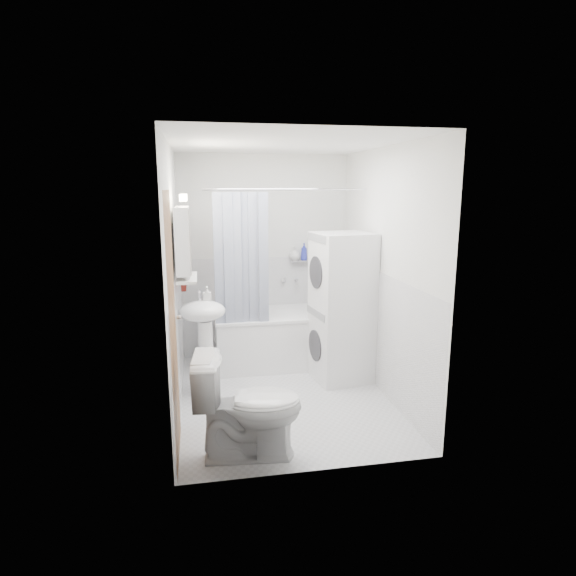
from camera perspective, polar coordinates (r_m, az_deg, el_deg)
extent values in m
plane|color=#B7B7BB|center=(4.86, -0.49, -12.69)|extent=(2.60, 2.60, 0.00)
plane|color=silver|center=(5.77, -2.79, 3.65)|extent=(2.00, 0.00, 2.00)
plane|color=silver|center=(3.26, 3.51, -2.71)|extent=(2.00, 0.00, 2.00)
plane|color=silver|center=(4.44, -13.33, 0.89)|extent=(0.00, 2.60, 2.60)
plane|color=silver|center=(4.77, 11.39, 1.73)|extent=(0.00, 2.60, 2.60)
plane|color=white|center=(4.44, -0.55, 16.77)|extent=(2.60, 2.60, 0.00)
plane|color=silver|center=(5.87, -2.71, -2.17)|extent=(1.98, 0.00, 1.98)
plane|color=silver|center=(4.59, -12.83, -6.48)|extent=(0.00, 2.58, 2.58)
plane|color=silver|center=(4.91, 10.97, -5.18)|extent=(0.00, 2.58, 2.58)
plane|color=brown|center=(3.63, -13.46, -4.78)|extent=(0.00, 2.00, 2.00)
cylinder|color=silver|center=(3.94, -12.81, -3.42)|extent=(0.04, 0.04, 0.04)
cube|color=white|center=(5.63, -0.42, -6.04)|extent=(1.58, 0.74, 0.58)
cube|color=white|center=(5.55, -0.42, -3.03)|extent=(1.60, 0.76, 0.03)
cube|color=silver|center=(5.58, -0.42, -4.18)|extent=(1.40, 0.56, 0.20)
cylinder|color=silver|center=(5.82, 0.93, 1.06)|extent=(0.04, 0.12, 0.04)
cylinder|color=silver|center=(5.05, 0.21, 11.62)|extent=(1.78, 0.02, 0.02)
cube|color=#142249|center=(5.02, -8.16, 2.91)|extent=(0.10, 0.02, 1.45)
cube|color=#142249|center=(5.02, -7.13, 2.94)|extent=(0.10, 0.02, 1.45)
cube|color=#142249|center=(5.03, -6.11, 2.98)|extent=(0.10, 0.02, 1.45)
cube|color=#142249|center=(5.04, -5.09, 3.01)|extent=(0.10, 0.02, 1.45)
cube|color=#142249|center=(5.05, -4.07, 3.05)|extent=(0.10, 0.02, 1.45)
cube|color=#142249|center=(5.06, -3.06, 3.08)|extent=(0.10, 0.02, 1.45)
ellipsoid|color=white|center=(4.71, -10.11, -2.72)|extent=(0.44, 0.37, 0.20)
cylinder|color=white|center=(4.85, -9.67, -8.15)|extent=(0.14, 0.14, 0.75)
cylinder|color=silver|center=(4.82, -10.42, -0.93)|extent=(0.03, 0.03, 0.14)
cylinder|color=silver|center=(4.76, -10.44, -0.33)|extent=(0.02, 0.10, 0.02)
cube|color=white|center=(4.48, -12.34, 5.57)|extent=(0.12, 0.50, 0.60)
cube|color=white|center=(4.48, -11.50, 5.60)|extent=(0.01, 0.47, 0.57)
cube|color=#FFEABF|center=(4.46, -12.29, 10.44)|extent=(0.06, 0.45, 0.06)
cube|color=silver|center=(4.53, -11.89, 1.18)|extent=(0.18, 0.54, 0.02)
cube|color=silver|center=(5.79, 1.45, 3.19)|extent=(0.22, 0.06, 0.02)
cube|color=#561611|center=(5.13, -12.42, 4.54)|extent=(0.05, 0.35, 0.83)
cube|color=#561611|center=(5.09, -12.27, 8.87)|extent=(0.03, 0.31, 0.08)
cylinder|color=silver|center=(5.09, -12.74, 9.30)|extent=(0.02, 0.04, 0.02)
cube|color=white|center=(5.18, 6.29, -6.53)|extent=(0.62, 0.62, 0.78)
cylinder|color=#2D2D33|center=(5.11, 3.24, -6.82)|extent=(0.06, 0.33, 0.33)
cube|color=gray|center=(5.01, 3.30, -3.00)|extent=(0.08, 0.49, 0.08)
cube|color=white|center=(4.99, 6.49, 2.04)|extent=(0.62, 0.62, 0.78)
cylinder|color=#2D2D33|center=(4.92, 3.35, 1.86)|extent=(0.06, 0.33, 0.33)
cube|color=gray|center=(4.87, 3.41, 5.94)|extent=(0.08, 0.49, 0.08)
imported|color=white|center=(3.74, -4.72, -13.83)|extent=(0.86, 0.54, 0.80)
imported|color=gray|center=(4.73, -9.55, -1.39)|extent=(0.08, 0.17, 0.08)
imported|color=gray|center=(4.38, -11.95, 1.44)|extent=(0.07, 0.18, 0.07)
imported|color=gray|center=(4.64, -11.90, 2.21)|extent=(0.10, 0.09, 0.10)
imported|color=gray|center=(5.76, 0.75, 3.92)|extent=(0.13, 0.17, 0.13)
imported|color=#2A32AA|center=(5.79, 1.91, 3.70)|extent=(0.08, 0.21, 0.08)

